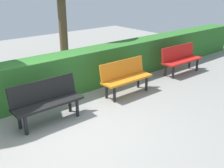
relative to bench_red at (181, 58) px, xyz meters
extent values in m
plane|color=gray|center=(4.61, 0.77, -0.48)|extent=(18.87, 18.87, 0.00)
cube|color=red|center=(0.00, 0.07, -0.07)|extent=(1.51, 0.46, 0.05)
cube|color=red|center=(0.00, -0.12, 0.17)|extent=(1.50, 0.15, 0.42)
cylinder|color=black|center=(-0.59, 0.24, -0.29)|extent=(0.07, 0.07, 0.39)
cylinder|color=black|center=(-0.60, -0.06, -0.29)|extent=(0.07, 0.07, 0.39)
cylinder|color=black|center=(0.61, 0.21, -0.29)|extent=(0.07, 0.07, 0.39)
cylinder|color=black|center=(0.60, -0.09, -0.29)|extent=(0.07, 0.07, 0.39)
cube|color=orange|center=(2.46, 0.18, -0.07)|extent=(1.41, 0.43, 0.05)
cube|color=orange|center=(2.46, -0.01, 0.17)|extent=(1.41, 0.12, 0.42)
cylinder|color=black|center=(1.90, 0.33, -0.29)|extent=(0.07, 0.07, 0.39)
cylinder|color=black|center=(1.90, 0.03, -0.29)|extent=(0.07, 0.07, 0.39)
cylinder|color=black|center=(3.01, 0.32, -0.29)|extent=(0.07, 0.07, 0.39)
cylinder|color=black|center=(3.01, 0.02, -0.29)|extent=(0.07, 0.07, 0.39)
cube|color=black|center=(4.66, 0.20, -0.07)|extent=(1.45, 0.43, 0.05)
cube|color=black|center=(4.66, 0.01, 0.17)|extent=(1.44, 0.13, 0.42)
cylinder|color=black|center=(4.09, 0.35, -0.29)|extent=(0.07, 0.07, 0.39)
cylinder|color=black|center=(4.09, 0.05, -0.29)|extent=(0.07, 0.07, 0.39)
cylinder|color=black|center=(5.23, 0.35, -0.29)|extent=(0.07, 0.07, 0.39)
cylinder|color=black|center=(5.23, 0.05, -0.29)|extent=(0.07, 0.07, 0.39)
cube|color=#2D6B28|center=(3.56, -0.93, 0.03)|extent=(14.87, 0.67, 1.03)
cylinder|color=brown|center=(2.32, -3.08, 0.81)|extent=(0.28, 0.28, 2.58)
camera|label=1|loc=(6.82, 4.69, 2.22)|focal=42.52mm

